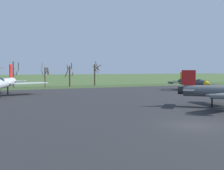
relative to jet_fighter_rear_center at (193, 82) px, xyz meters
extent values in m
plane|color=#425B2D|center=(-26.69, -30.47, -1.96)|extent=(600.00, 600.00, 0.00)
cube|color=#28282B|center=(-26.69, -12.17, -1.94)|extent=(102.10, 61.01, 0.05)
cube|color=#384B26|center=(-26.69, 24.34, -1.93)|extent=(162.10, 12.00, 0.06)
cylinder|color=#33383D|center=(0.05, 0.23, -0.04)|extent=(3.80, 11.66, 1.34)
cone|color=yellow|center=(-1.36, -6.22, -0.04)|extent=(1.54, 1.78, 1.24)
cylinder|color=black|center=(1.35, 6.18, -0.04)|extent=(1.08, 0.92, 0.94)
ellipsoid|color=#19232D|center=(-0.60, -2.74, 0.33)|extent=(1.04, 1.95, 0.98)
cube|color=#33383D|center=(-2.15, 2.19, -0.14)|extent=(4.06, 3.99, 0.13)
cube|color=#33383D|center=(2.86, 1.09, -0.14)|extent=(4.20, 3.02, 0.13)
cylinder|color=#33383D|center=(-3.87, 3.15, -0.14)|extent=(0.95, 2.21, 0.50)
cylinder|color=#33383D|center=(4.84, 1.25, -0.14)|extent=(0.95, 2.21, 0.50)
cube|color=yellow|center=(1.16, 5.31, 1.48)|extent=(0.53, 1.75, 1.69)
cube|color=#33383D|center=(-0.11, 5.58, 0.06)|extent=(2.28, 1.66, 0.13)
cube|color=#33383D|center=(2.43, 5.02, 0.06)|extent=(2.28, 1.66, 0.13)
cylinder|color=black|center=(-0.50, -2.28, -1.34)|extent=(0.18, 0.18, 1.25)
cylinder|color=black|center=(0.60, 2.73, -1.34)|extent=(0.18, 0.18, 1.25)
cylinder|color=black|center=(-1.35, -6.55, -1.60)|extent=(0.08, 0.08, 0.73)
cube|color=white|center=(-1.35, -6.55, -1.07)|extent=(0.51, 0.32, 0.36)
cylinder|color=black|center=(-19.58, -20.14, 0.12)|extent=(1.27, 1.29, 1.02)
cube|color=#565B60|center=(-13.33, -21.10, 0.01)|extent=(2.85, 5.62, 0.14)
cylinder|color=#565B60|center=(-20.38, -27.62, 0.01)|extent=(2.10, 1.95, 0.54)
cylinder|color=#565B60|center=(-12.25, -18.44, 0.01)|extent=(2.10, 1.95, 0.54)
cube|color=red|center=(-18.90, -20.75, 1.81)|extent=(1.44, 1.30, 1.92)
cube|color=#565B60|center=(-19.73, -21.78, 0.23)|extent=(2.39, 2.45, 0.14)
cube|color=#565B60|center=(-17.97, -19.79, 0.23)|extent=(2.39, 2.45, 0.14)
cylinder|color=black|center=(-16.72, -22.67, -1.28)|extent=(0.19, 0.19, 1.36)
cylinder|color=silver|center=(-40.26, 3.53, 0.44)|extent=(5.18, 14.52, 1.68)
cylinder|color=black|center=(-38.40, 10.91, 0.44)|extent=(1.37, 1.18, 1.18)
ellipsoid|color=#19232D|center=(-40.91, 0.98, 0.91)|extent=(1.35, 2.53, 1.27)
cube|color=silver|center=(-35.81, 4.50, 0.32)|extent=(7.11, 4.87, 0.16)
cube|color=red|center=(-38.67, 9.84, 2.61)|extent=(0.73, 2.19, 2.66)
cube|color=silver|center=(-40.22, 10.21, 0.57)|extent=(2.81, 2.13, 0.16)
cube|color=silver|center=(-37.13, 9.44, 0.57)|extent=(2.81, 2.13, 0.16)
cylinder|color=black|center=(-41.04, 0.43, -1.18)|extent=(0.22, 0.22, 1.57)
cylinder|color=black|center=(-39.48, 6.63, -1.18)|extent=(0.22, 0.22, 1.57)
cylinder|color=brown|center=(-36.92, 29.00, 1.61)|extent=(0.42, 0.42, 7.15)
cylinder|color=brown|center=(-36.11, 29.09, 1.95)|extent=(0.37, 1.74, 1.27)
cylinder|color=brown|center=(-37.65, 29.19, 2.05)|extent=(0.58, 1.60, 1.39)
cylinder|color=brown|center=(-35.65, 28.93, 3.70)|extent=(0.33, 2.67, 2.38)
cylinder|color=brown|center=(-29.03, 25.56, 0.82)|extent=(0.41, 0.41, 5.57)
cylinder|color=brown|center=(-28.53, 25.27, 2.52)|extent=(0.84, 1.25, 2.03)
cylinder|color=brown|center=(-28.51, 25.71, 2.84)|extent=(0.48, 1.22, 1.67)
cylinder|color=brown|center=(-29.68, 25.28, 1.80)|extent=(0.77, 1.48, 1.95)
cylinder|color=brown|center=(-29.76, 25.87, 3.97)|extent=(0.82, 1.63, 1.96)
cylinder|color=brown|center=(-28.25, 25.28, 2.54)|extent=(0.81, 1.78, 1.89)
cylinder|color=brown|center=(-22.06, 25.84, 0.98)|extent=(0.48, 0.48, 5.89)
cylinder|color=brown|center=(-21.56, 25.68, 4.01)|extent=(0.58, 1.25, 1.87)
cylinder|color=brown|center=(-21.23, 25.76, 1.75)|extent=(0.32, 1.77, 1.22)
cylinder|color=brown|center=(-22.67, 25.95, 3.28)|extent=(0.50, 1.46, 2.25)
cylinder|color=brown|center=(-22.71, 26.60, 2.13)|extent=(1.82, 1.59, 2.83)
cylinder|color=brown|center=(-13.41, 28.66, 1.38)|extent=(0.49, 0.49, 6.69)
cylinder|color=brown|center=(-12.98, 28.06, 3.55)|extent=(1.43, 1.13, 1.10)
cylinder|color=brown|center=(-13.30, 27.86, 2.83)|extent=(1.75, 0.42, 1.83)
cylinder|color=brown|center=(-12.24, 29.44, 3.77)|extent=(1.76, 2.52, 1.50)
cylinder|color=brown|center=(-12.97, 27.90, 4.16)|extent=(1.76, 1.15, 2.72)
cylinder|color=brown|center=(-13.36, 27.53, 3.31)|extent=(2.34, 0.28, 1.43)
camera|label=1|loc=(-41.91, -47.79, 2.72)|focal=42.33mm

